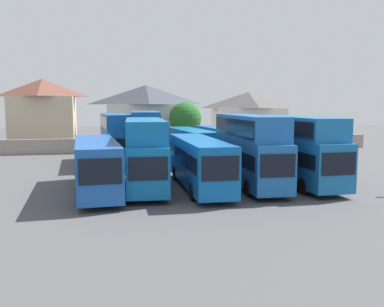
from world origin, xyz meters
name	(u,v)px	position (x,y,z in m)	size (l,w,h in m)	color
ground	(166,157)	(0.00, 18.00, 0.00)	(140.00, 140.00, 0.00)	#4C4C4F
depot_boundary_wall	(160,145)	(0.00, 23.48, 0.90)	(56.00, 0.50, 1.80)	gray
bus_1	(96,163)	(-7.13, -0.20, 1.99)	(3.29, 11.75, 3.48)	#1A52A8
bus_2	(145,150)	(-3.84, 0.29, 2.73)	(3.13, 10.45, 4.84)	#0D5FA1
bus_3	(199,161)	(-0.15, -0.27, 1.98)	(2.66, 11.79, 3.47)	#0E58A8
bus_4	(249,146)	(3.63, 0.23, 2.86)	(2.88, 11.56, 5.09)	#1B5AA5
bus_5	(296,146)	(7.22, 0.10, 2.80)	(2.79, 11.36, 4.97)	#1761A0
bus_6	(116,136)	(-5.51, 13.69, 2.78)	(3.17, 11.62, 4.94)	#135298
bus_7	(145,134)	(-2.69, 13.23, 2.91)	(3.39, 12.07, 5.18)	#14559C
bus_8	(191,143)	(2.03, 13.85, 1.91)	(3.43, 11.76, 3.33)	#0A6098
bus_9	(221,142)	(5.17, 13.65, 1.99)	(3.09, 11.75, 3.49)	#1B52A1
house_terrace_left	(43,114)	(-14.58, 30.12, 4.69)	(8.44, 6.73, 9.20)	#C6B293
house_terrace_centre	(146,115)	(-0.95, 30.74, 4.37)	(11.37, 6.71, 8.56)	silver
house_terrace_right	(248,118)	(14.25, 31.55, 3.95)	(10.38, 6.83, 7.73)	silver
tree_left_of_lot	(185,118)	(3.71, 25.98, 4.07)	(4.25, 4.25, 6.22)	brown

